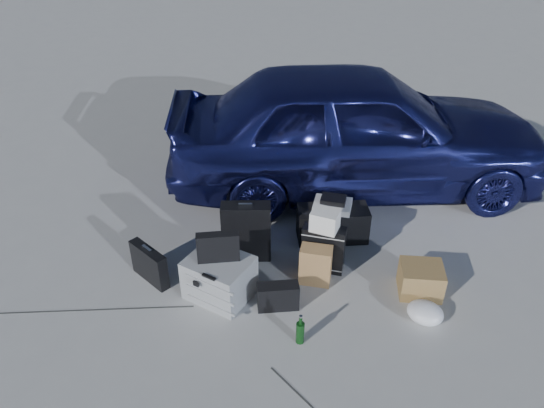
# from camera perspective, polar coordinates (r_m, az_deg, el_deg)

# --- Properties ---
(ground) EXTENTS (60.00, 60.00, 0.00)m
(ground) POSITION_cam_1_polar(r_m,az_deg,el_deg) (5.17, -0.58, -10.57)
(ground) COLOR #A4A39F
(ground) RESTS_ON ground
(car) EXTENTS (4.97, 3.20, 1.57)m
(car) POSITION_cam_1_polar(r_m,az_deg,el_deg) (6.69, 9.07, 8.08)
(car) COLOR navy
(car) RESTS_ON ground
(pelican_case) EXTENTS (0.69, 0.62, 0.42)m
(pelican_case) POSITION_cam_1_polar(r_m,az_deg,el_deg) (5.14, -5.67, -7.90)
(pelican_case) COLOR #9C9EA1
(pelican_case) RESTS_ON ground
(laptop_bag) EXTENTS (0.40, 0.24, 0.29)m
(laptop_bag) POSITION_cam_1_polar(r_m,az_deg,el_deg) (4.92, -5.83, -4.63)
(laptop_bag) COLOR black
(laptop_bag) RESTS_ON pelican_case
(briefcase) EXTENTS (0.48, 0.33, 0.38)m
(briefcase) POSITION_cam_1_polar(r_m,az_deg,el_deg) (5.44, -13.05, -6.35)
(briefcase) COLOR black
(briefcase) RESTS_ON ground
(suitcase_left) EXTENTS (0.54, 0.31, 0.66)m
(suitcase_left) POSITION_cam_1_polar(r_m,az_deg,el_deg) (5.51, -2.78, -3.00)
(suitcase_left) COLOR black
(suitcase_left) RESTS_ON ground
(suitcase_right) EXTENTS (0.43, 0.16, 0.51)m
(suitcase_right) POSITION_cam_1_polar(r_m,az_deg,el_deg) (5.41, 5.54, -4.81)
(suitcase_right) COLOR black
(suitcase_right) RESTS_ON ground
(white_carton) EXTENTS (0.28, 0.24, 0.21)m
(white_carton) POSITION_cam_1_polar(r_m,az_deg,el_deg) (5.18, 5.72, -1.77)
(white_carton) COLOR silver
(white_carton) RESTS_ON suitcase_right
(duffel_bag) EXTENTS (0.84, 0.56, 0.38)m
(duffel_bag) POSITION_cam_1_polar(r_m,az_deg,el_deg) (5.89, 6.53, -2.11)
(duffel_bag) COLOR black
(duffel_bag) RESTS_ON ground
(flat_box_white) EXTENTS (0.41, 0.32, 0.07)m
(flat_box_white) POSITION_cam_1_polar(r_m,az_deg,el_deg) (5.78, 6.52, -0.14)
(flat_box_white) COLOR silver
(flat_box_white) RESTS_ON duffel_bag
(flat_box_black) EXTENTS (0.27, 0.20, 0.06)m
(flat_box_black) POSITION_cam_1_polar(r_m,az_deg,el_deg) (5.76, 6.62, 0.47)
(flat_box_black) COLOR black
(flat_box_black) RESTS_ON flat_box_white
(kraft_bag) EXTENTS (0.32, 0.20, 0.41)m
(kraft_bag) POSITION_cam_1_polar(r_m,az_deg,el_deg) (5.28, 4.71, -6.57)
(kraft_bag) COLOR #AE884C
(kraft_bag) RESTS_ON ground
(cardboard_box) EXTENTS (0.45, 0.41, 0.30)m
(cardboard_box) POSITION_cam_1_polar(r_m,az_deg,el_deg) (5.38, 15.70, -7.84)
(cardboard_box) COLOR olive
(cardboard_box) RESTS_ON ground
(plastic_bag) EXTENTS (0.41, 0.37, 0.19)m
(plastic_bag) POSITION_cam_1_polar(r_m,az_deg,el_deg) (5.14, 16.14, -11.16)
(plastic_bag) COLOR white
(plastic_bag) RESTS_ON ground
(messenger_bag) EXTENTS (0.42, 0.27, 0.27)m
(messenger_bag) POSITION_cam_1_polar(r_m,az_deg,el_deg) (5.03, 0.65, -9.91)
(messenger_bag) COLOR black
(messenger_bag) RESTS_ON ground
(green_bottle) EXTENTS (0.08, 0.08, 0.30)m
(green_bottle) POSITION_cam_1_polar(r_m,az_deg,el_deg) (4.72, 3.06, -13.33)
(green_bottle) COLOR black
(green_bottle) RESTS_ON ground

